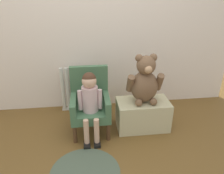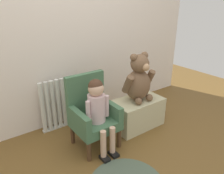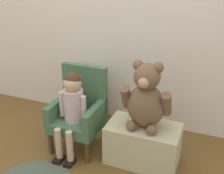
{
  "view_description": "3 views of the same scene",
  "coord_description": "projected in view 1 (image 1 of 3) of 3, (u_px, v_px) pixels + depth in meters",
  "views": [
    {
      "loc": [
        -0.07,
        -1.55,
        1.52
      ],
      "look_at": [
        0.19,
        0.56,
        0.55
      ],
      "focal_mm": 35.0,
      "sensor_mm": 36.0,
      "label": 1
    },
    {
      "loc": [
        -1.02,
        -1.09,
        1.43
      ],
      "look_at": [
        0.2,
        0.59,
        0.58
      ],
      "focal_mm": 35.0,
      "sensor_mm": 36.0,
      "label": 2
    },
    {
      "loc": [
        1.04,
        -1.33,
        1.54
      ],
      "look_at": [
        0.25,
        0.63,
        0.61
      ],
      "focal_mm": 45.0,
      "sensor_mm": 36.0,
      "label": 3
    }
  ],
  "objects": [
    {
      "name": "ground_plane",
      "position": [
        99.0,
        166.0,
        2.04
      ],
      "size": [
        6.0,
        6.0,
        0.0
      ],
      "primitive_type": "plane",
      "color": "brown"
    },
    {
      "name": "back_wall",
      "position": [
        90.0,
        16.0,
        2.63
      ],
      "size": [
        3.8,
        0.05,
        2.4
      ],
      "primitive_type": "cube",
      "color": "silver",
      "rests_on": "ground_plane"
    },
    {
      "name": "radiator",
      "position": [
        77.0,
        89.0,
        2.87
      ],
      "size": [
        0.43,
        0.05,
        0.6
      ],
      "color": "silver",
      "rests_on": "ground_plane"
    },
    {
      "name": "child_armchair",
      "position": [
        90.0,
        103.0,
        2.42
      ],
      "size": [
        0.42,
        0.41,
        0.74
      ],
      "color": "#426949",
      "rests_on": "ground_plane"
    },
    {
      "name": "child_figure",
      "position": [
        90.0,
        97.0,
        2.26
      ],
      "size": [
        0.25,
        0.35,
        0.74
      ],
      "color": "beige",
      "rests_on": "ground_plane"
    },
    {
      "name": "low_bench",
      "position": [
        142.0,
        114.0,
        2.54
      ],
      "size": [
        0.59,
        0.34,
        0.34
      ],
      "primitive_type": "cube",
      "color": "#C0BB91",
      "rests_on": "ground_plane"
    },
    {
      "name": "large_teddy_bear",
      "position": [
        145.0,
        82.0,
        2.38
      ],
      "size": [
        0.4,
        0.28,
        0.55
      ],
      "color": "brown",
      "rests_on": "low_bench"
    },
    {
      "name": "floor_rug",
      "position": [
        85.0,
        172.0,
        1.96
      ],
      "size": [
        0.64,
        0.64,
        0.01
      ],
      "primitive_type": "cylinder",
      "color": "#4C5B4A",
      "rests_on": "ground_plane"
    }
  ]
}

